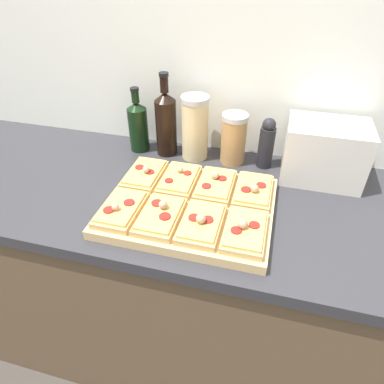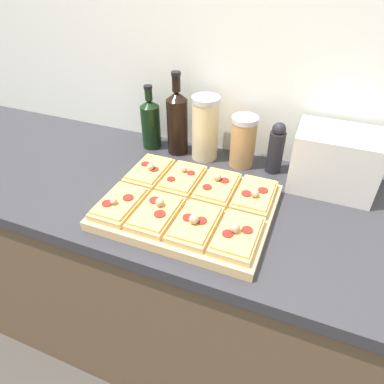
% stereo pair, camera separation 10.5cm
% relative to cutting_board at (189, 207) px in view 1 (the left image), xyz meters
% --- Properties ---
extents(wall_back, '(6.00, 0.06, 2.50)m').
position_rel_cutting_board_xyz_m(wall_back, '(0.08, 0.44, 0.34)').
color(wall_back, silver).
rests_on(wall_back, ground_plane).
extents(kitchen_counter, '(2.63, 0.67, 0.90)m').
position_rel_cutting_board_xyz_m(kitchen_counter, '(0.08, 0.09, -0.46)').
color(kitchen_counter, brown).
rests_on(kitchen_counter, ground_plane).
extents(cutting_board, '(0.50, 0.40, 0.03)m').
position_rel_cutting_board_xyz_m(cutting_board, '(0.00, 0.00, 0.00)').
color(cutting_board, tan).
rests_on(cutting_board, kitchen_counter).
extents(pizza_slice_back_left, '(0.11, 0.18, 0.05)m').
position_rel_cutting_board_xyz_m(pizza_slice_back_left, '(-0.18, 0.10, 0.03)').
color(pizza_slice_back_left, tan).
rests_on(pizza_slice_back_left, cutting_board).
extents(pizza_slice_back_midleft, '(0.11, 0.18, 0.05)m').
position_rel_cutting_board_xyz_m(pizza_slice_back_midleft, '(-0.06, 0.10, 0.03)').
color(pizza_slice_back_midleft, tan).
rests_on(pizza_slice_back_midleft, cutting_board).
extents(pizza_slice_back_midright, '(0.11, 0.18, 0.05)m').
position_rel_cutting_board_xyz_m(pizza_slice_back_midright, '(0.06, 0.10, 0.03)').
color(pizza_slice_back_midright, tan).
rests_on(pizza_slice_back_midright, cutting_board).
extents(pizza_slice_back_right, '(0.11, 0.18, 0.05)m').
position_rel_cutting_board_xyz_m(pizza_slice_back_right, '(0.18, 0.09, 0.03)').
color(pizza_slice_back_right, tan).
rests_on(pizza_slice_back_right, cutting_board).
extents(pizza_slice_front_left, '(0.11, 0.18, 0.05)m').
position_rel_cutting_board_xyz_m(pizza_slice_front_left, '(-0.18, -0.10, 0.03)').
color(pizza_slice_front_left, tan).
rests_on(pizza_slice_front_left, cutting_board).
extents(pizza_slice_front_midleft, '(0.11, 0.18, 0.05)m').
position_rel_cutting_board_xyz_m(pizza_slice_front_midleft, '(-0.06, -0.09, 0.03)').
color(pizza_slice_front_midleft, tan).
rests_on(pizza_slice_front_midleft, cutting_board).
extents(pizza_slice_front_midright, '(0.11, 0.18, 0.06)m').
position_rel_cutting_board_xyz_m(pizza_slice_front_midright, '(0.06, -0.10, 0.03)').
color(pizza_slice_front_midright, tan).
rests_on(pizza_slice_front_midright, cutting_board).
extents(pizza_slice_front_right, '(0.11, 0.18, 0.06)m').
position_rel_cutting_board_xyz_m(pizza_slice_front_right, '(0.18, -0.10, 0.03)').
color(pizza_slice_front_right, tan).
rests_on(pizza_slice_front_right, cutting_board).
extents(olive_oil_bottle, '(0.07, 0.07, 0.25)m').
position_rel_cutting_board_xyz_m(olive_oil_bottle, '(-0.29, 0.32, 0.09)').
color(olive_oil_bottle, black).
rests_on(olive_oil_bottle, kitchen_counter).
extents(wine_bottle, '(0.08, 0.08, 0.31)m').
position_rel_cutting_board_xyz_m(wine_bottle, '(-0.18, 0.32, 0.11)').
color(wine_bottle, black).
rests_on(wine_bottle, kitchen_counter).
extents(grain_jar_tall, '(0.10, 0.10, 0.24)m').
position_rel_cutting_board_xyz_m(grain_jar_tall, '(-0.07, 0.32, 0.10)').
color(grain_jar_tall, beige).
rests_on(grain_jar_tall, kitchen_counter).
extents(grain_jar_short, '(0.09, 0.09, 0.19)m').
position_rel_cutting_board_xyz_m(grain_jar_short, '(0.08, 0.32, 0.08)').
color(grain_jar_short, '#AD7F4C').
rests_on(grain_jar_short, kitchen_counter).
extents(pepper_mill, '(0.06, 0.06, 0.19)m').
position_rel_cutting_board_xyz_m(pepper_mill, '(0.20, 0.32, 0.08)').
color(pepper_mill, black).
rests_on(pepper_mill, kitchen_counter).
extents(toaster_oven, '(0.29, 0.18, 0.20)m').
position_rel_cutting_board_xyz_m(toaster_oven, '(0.39, 0.29, 0.09)').
color(toaster_oven, beige).
rests_on(toaster_oven, kitchen_counter).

